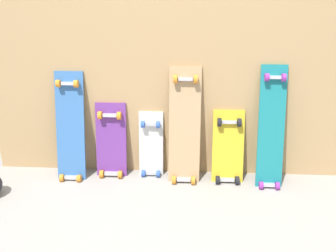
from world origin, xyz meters
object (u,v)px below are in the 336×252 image
at_px(skateboard_white, 151,148).
at_px(skateboard_teal, 271,132).
at_px(skateboard_blue, 70,131).
at_px(skateboard_purple, 111,144).
at_px(skateboard_yellow, 228,151).
at_px(skateboard_natural, 185,130).

height_order(skateboard_white, skateboard_teal, skateboard_teal).
distance_m(skateboard_blue, skateboard_white, 0.63).
xyz_separation_m(skateboard_purple, skateboard_yellow, (0.90, -0.03, -0.02)).
bearing_deg(skateboard_purple, skateboard_teal, -2.46).
bearing_deg(skateboard_natural, skateboard_blue, -179.58).
bearing_deg(skateboard_blue, skateboard_natural, 0.42).
xyz_separation_m(skateboard_white, skateboard_natural, (0.26, -0.05, 0.18)).
distance_m(skateboard_purple, skateboard_yellow, 0.90).
bearing_deg(skateboard_purple, skateboard_natural, -3.04).
bearing_deg(skateboard_yellow, skateboard_blue, -179.58).
xyz_separation_m(skateboard_white, skateboard_teal, (0.89, -0.07, 0.19)).
height_order(skateboard_natural, skateboard_teal, skateboard_teal).
height_order(skateboard_white, skateboard_yellow, skateboard_yellow).
xyz_separation_m(skateboard_natural, skateboard_teal, (0.64, -0.02, 0.01)).
bearing_deg(skateboard_teal, skateboard_purple, 177.54).
xyz_separation_m(skateboard_natural, skateboard_yellow, (0.33, 0.00, -0.16)).
distance_m(skateboard_blue, skateboard_teal, 1.50).
relative_size(skateboard_white, skateboard_natural, 0.62).
bearing_deg(skateboard_blue, skateboard_teal, -0.58).
bearing_deg(skateboard_natural, skateboard_white, 169.10).
relative_size(skateboard_white, skateboard_yellow, 0.96).
distance_m(skateboard_purple, skateboard_teal, 1.21).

